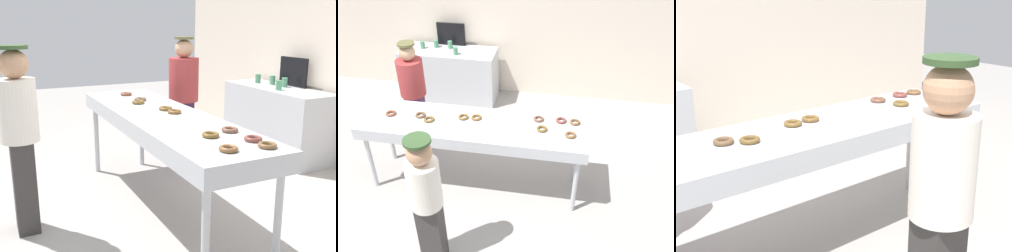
{
  "view_description": "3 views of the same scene",
  "coord_description": "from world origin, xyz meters",
  "views": [
    {
      "loc": [
        3.22,
        -1.46,
        1.76
      ],
      "look_at": [
        0.15,
        -0.02,
        0.88
      ],
      "focal_mm": 42.67,
      "sensor_mm": 36.0,
      "label": 1
    },
    {
      "loc": [
        1.04,
        -3.61,
        3.48
      ],
      "look_at": [
        0.41,
        -0.01,
        0.96
      ],
      "focal_mm": 40.09,
      "sensor_mm": 36.0,
      "label": 2
    },
    {
      "loc": [
        -1.79,
        -2.49,
        1.9
      ],
      "look_at": [
        0.14,
        -0.13,
        0.95
      ],
      "focal_mm": 49.56,
      "sensor_mm": 36.0,
      "label": 3
    }
  ],
  "objects": [
    {
      "name": "menu_display",
      "position": [
        -0.97,
        2.4,
        1.11
      ],
      "size": [
        0.49,
        0.04,
        0.39
      ],
      "primitive_type": "cube",
      "color": "black",
      "rests_on": "prep_counter"
    },
    {
      "name": "chocolate_donut_6",
      "position": [
        1.17,
        -0.07,
        0.97
      ],
      "size": [
        0.14,
        0.14,
        0.03
      ],
      "primitive_type": "torus",
      "rotation": [
        0.0,
        0.0,
        3.07
      ],
      "color": "brown",
      "rests_on": "fryer_conveyor"
    },
    {
      "name": "paper_cup_1",
      "position": [
        -1.21,
        2.25,
        0.97
      ],
      "size": [
        0.08,
        0.08,
        0.13
      ],
      "primitive_type": "cylinder",
      "color": "#4C8C66",
      "rests_on": "prep_counter"
    },
    {
      "name": "chocolate_donut_2",
      "position": [
        -0.13,
        0.09,
        0.97
      ],
      "size": [
        0.17,
        0.17,
        0.03
      ],
      "primitive_type": "torus",
      "rotation": [
        0.0,
        0.0,
        2.0
      ],
      "color": "brown",
      "rests_on": "fryer_conveyor"
    },
    {
      "name": "customer_waiting",
      "position": [
        -0.15,
        -1.22,
        0.89
      ],
      "size": [
        0.31,
        0.31,
        1.59
      ],
      "rotation": [
        0.0,
        0.0,
        0.15
      ],
      "color": "#32302E",
      "rests_on": "ground"
    },
    {
      "name": "fryer_conveyor",
      "position": [
        0.0,
        0.0,
        0.87
      ],
      "size": [
        2.76,
        0.74,
        0.95
      ],
      "color": "#B7BABF",
      "rests_on": "ground"
    },
    {
      "name": "chocolate_donut_1",
      "position": [
        -0.67,
        0.04,
        0.97
      ],
      "size": [
        0.18,
        0.18,
        0.03
      ],
      "primitive_type": "torus",
      "rotation": [
        0.0,
        0.0,
        0.78
      ],
      "color": "brown",
      "rests_on": "fryer_conveyor"
    },
    {
      "name": "chocolate_donut_4",
      "position": [
        -1.05,
        0.02,
        0.97
      ],
      "size": [
        0.14,
        0.14,
        0.03
      ],
      "primitive_type": "torus",
      "rotation": [
        0.0,
        0.0,
        1.67
      ],
      "color": "brown",
      "rests_on": "fryer_conveyor"
    },
    {
      "name": "ground_plane",
      "position": [
        0.0,
        0.0,
        0.0
      ],
      "size": [
        16.0,
        16.0,
        0.0
      ],
      "primitive_type": "plane",
      "color": "#9E9993"
    },
    {
      "name": "chocolate_donut_0",
      "position": [
        1.05,
        0.22,
        0.97
      ],
      "size": [
        0.15,
        0.15,
        0.03
      ],
      "primitive_type": "torus",
      "rotation": [
        0.0,
        0.0,
        1.78
      ],
      "color": "brown",
      "rests_on": "fryer_conveyor"
    },
    {
      "name": "paper_cup_0",
      "position": [
        -1.42,
        2.16,
        0.97
      ],
      "size": [
        0.08,
        0.08,
        0.13
      ],
      "primitive_type": "cylinder",
      "color": "#4C8C66",
      "rests_on": "prep_counter"
    },
    {
      "name": "paper_cup_3",
      "position": [
        -0.96,
        2.25,
        0.97
      ],
      "size": [
        0.08,
        0.08,
        0.13
      ],
      "primitive_type": "cylinder",
      "color": "#4C8C66",
      "rests_on": "prep_counter"
    },
    {
      "name": "paper_cup_2",
      "position": [
        -0.79,
        2.0,
        0.97
      ],
      "size": [
        0.08,
        0.08,
        0.13
      ],
      "primitive_type": "cylinder",
      "color": "#4C8C66",
      "rests_on": "prep_counter"
    },
    {
      "name": "chocolate_donut_7",
      "position": [
        1.22,
        0.21,
        0.97
      ],
      "size": [
        0.17,
        0.17,
        0.03
      ],
      "primitive_type": "torus",
      "rotation": [
        0.0,
        0.0,
        2.06
      ],
      "color": "brown",
      "rests_on": "fryer_conveyor"
    },
    {
      "name": "chocolate_donut_5",
      "position": [
        0.84,
        0.0,
        0.97
      ],
      "size": [
        0.18,
        0.18,
        0.03
      ],
      "primitive_type": "torus",
      "rotation": [
        0.0,
        0.0,
        0.92
      ],
      "color": "brown",
      "rests_on": "fryer_conveyor"
    },
    {
      "name": "chocolate_donut_9",
      "position": [
        0.03,
        0.11,
        0.97
      ],
      "size": [
        0.18,
        0.18,
        0.03
      ],
      "primitive_type": "torus",
      "rotation": [
        0.0,
        0.0,
        2.3
      ],
      "color": "brown",
      "rests_on": "fryer_conveyor"
    },
    {
      "name": "chocolate_donut_3",
      "position": [
        -0.53,
        -0.03,
        0.97
      ],
      "size": [
        0.15,
        0.15,
        0.03
      ],
      "primitive_type": "torus",
      "rotation": [
        0.0,
        0.0,
        1.74
      ],
      "color": "brown",
      "rests_on": "fryer_conveyor"
    },
    {
      "name": "chocolate_donut_8",
      "position": [
        0.78,
        0.21,
        0.97
      ],
      "size": [
        0.17,
        0.17,
        0.03
      ],
      "primitive_type": "torus",
      "rotation": [
        0.0,
        0.0,
        1.12
      ],
      "color": "brown",
      "rests_on": "fryer_conveyor"
    },
    {
      "name": "prep_counter",
      "position": [
        -0.97,
        2.14,
        0.46
      ],
      "size": [
        1.65,
        0.6,
        0.91
      ],
      "primitive_type": "cube",
      "color": "#B7BABF",
      "rests_on": "ground"
    },
    {
      "name": "worker_baker",
      "position": [
        -1.06,
        0.76,
        0.92
      ],
      "size": [
        0.36,
        0.36,
        1.6
      ],
      "rotation": [
        0.0,
        0.0,
        3.3
      ],
      "color": "#3A1F40",
      "rests_on": "ground"
    }
  ]
}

